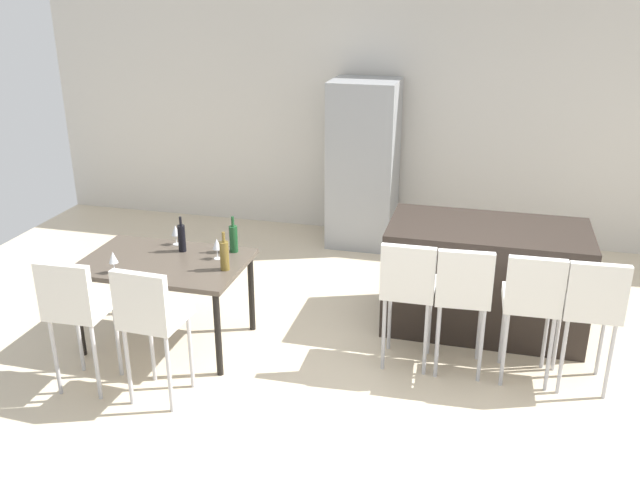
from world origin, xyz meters
TOP-DOWN VIEW (x-y plane):
  - ground_plane at (0.00, 0.00)m, footprint 10.00×10.00m
  - back_wall at (0.00, 3.10)m, footprint 10.00×0.12m
  - kitchen_island at (0.37, 0.95)m, footprint 1.65×0.88m
  - bar_chair_left at (-0.19, 0.13)m, footprint 0.40×0.40m
  - bar_chair_middle at (0.21, 0.13)m, footprint 0.43×0.43m
  - bar_chair_right at (0.70, 0.13)m, footprint 0.41×0.41m
  - bar_chair_far at (1.11, 0.13)m, footprint 0.42×0.42m
  - dining_table at (-2.14, 0.00)m, footprint 1.31×0.86m
  - dining_chair_near at (-2.43, -0.79)m, footprint 0.42×0.42m
  - dining_chair_far at (-1.85, -0.79)m, footprint 0.42×0.42m
  - wine_bottle_left at (-1.66, 0.32)m, footprint 0.07×0.07m
  - wine_bottle_middle at (-2.08, 0.22)m, footprint 0.06×0.06m
  - wine_bottle_corner at (-1.60, -0.05)m, footprint 0.07×0.07m
  - wine_glass_right at (-2.19, 0.35)m, footprint 0.07×0.07m
  - wine_glass_far at (-2.39, -0.31)m, footprint 0.07×0.07m
  - wine_glass_near at (-1.74, 0.14)m, footprint 0.07×0.07m
  - refrigerator at (-1.03, 2.66)m, footprint 0.72×0.68m

SIDE VIEW (x-z plane):
  - ground_plane at x=0.00m, z-range 0.00..0.00m
  - kitchen_island at x=0.37m, z-range 0.00..0.92m
  - dining_table at x=-2.14m, z-range 0.30..1.04m
  - bar_chair_left at x=-0.19m, z-range 0.17..1.22m
  - bar_chair_middle at x=0.21m, z-range 0.17..1.22m
  - bar_chair_right at x=0.70m, z-range 0.17..1.22m
  - bar_chair_far at x=1.11m, z-range 0.17..1.22m
  - dining_chair_near at x=-2.43m, z-range 0.17..1.22m
  - dining_chair_far at x=-1.85m, z-range 0.17..1.22m
  - wine_bottle_left at x=-1.66m, z-range 0.71..1.01m
  - wine_bottle_middle at x=-2.08m, z-range 0.71..1.01m
  - wine_bottle_corner at x=-1.60m, z-range 0.71..1.02m
  - wine_glass_right at x=-2.19m, z-range 0.78..0.95m
  - wine_glass_far at x=-2.39m, z-range 0.78..0.95m
  - wine_glass_near at x=-1.74m, z-range 0.78..0.95m
  - refrigerator at x=-1.03m, z-range 0.00..1.84m
  - back_wall at x=0.00m, z-range 0.00..2.90m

